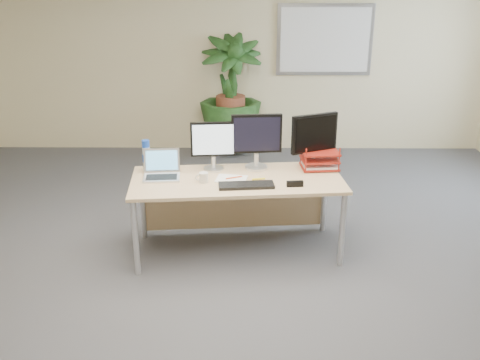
{
  "coord_description": "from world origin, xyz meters",
  "views": [
    {
      "loc": [
        0.12,
        -3.47,
        2.42
      ],
      "look_at": [
        0.08,
        0.35,
        0.92
      ],
      "focal_mm": 40.0,
      "sensor_mm": 36.0,
      "label": 1
    }
  ],
  "objects_px": {
    "monitor_right": "(257,138)",
    "laptop": "(162,170)",
    "desk": "(236,190)",
    "floor_plant": "(231,102)",
    "monitor_left": "(213,143)"
  },
  "relations": [
    {
      "from": "desk",
      "to": "monitor_right",
      "type": "relative_size",
      "value": 3.76
    },
    {
      "from": "desk",
      "to": "floor_plant",
      "type": "height_order",
      "value": "floor_plant"
    },
    {
      "from": "floor_plant",
      "to": "laptop",
      "type": "bearing_deg",
      "value": -101.22
    },
    {
      "from": "desk",
      "to": "floor_plant",
      "type": "xyz_separation_m",
      "value": [
        -0.12,
        2.68,
        0.19
      ]
    },
    {
      "from": "desk",
      "to": "laptop",
      "type": "relative_size",
      "value": 5.6
    },
    {
      "from": "monitor_left",
      "to": "floor_plant",
      "type": "bearing_deg",
      "value": 87.97
    },
    {
      "from": "monitor_right",
      "to": "desk",
      "type": "bearing_deg",
      "value": -138.18
    },
    {
      "from": "monitor_right",
      "to": "laptop",
      "type": "height_order",
      "value": "monitor_right"
    },
    {
      "from": "laptop",
      "to": "desk",
      "type": "bearing_deg",
      "value": 4.26
    },
    {
      "from": "monitor_left",
      "to": "desk",
      "type": "bearing_deg",
      "value": -30.08
    },
    {
      "from": "floor_plant",
      "to": "desk",
      "type": "bearing_deg",
      "value": -87.43
    },
    {
      "from": "desk",
      "to": "laptop",
      "type": "height_order",
      "value": "laptop"
    },
    {
      "from": "monitor_left",
      "to": "laptop",
      "type": "bearing_deg",
      "value": -159.18
    },
    {
      "from": "monitor_left",
      "to": "laptop",
      "type": "height_order",
      "value": "monitor_left"
    },
    {
      "from": "desk",
      "to": "monitor_left",
      "type": "bearing_deg",
      "value": 149.92
    }
  ]
}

